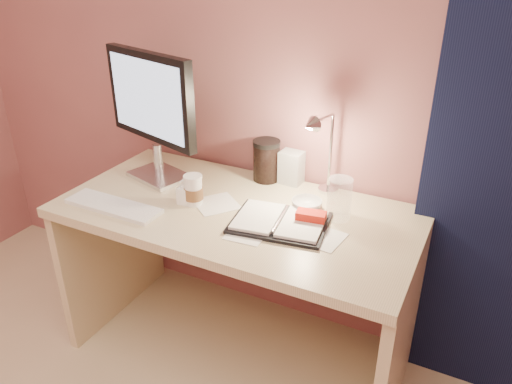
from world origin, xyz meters
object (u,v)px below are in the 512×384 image
at_px(keyboard, 113,206).
at_px(clear_cup, 339,199).
at_px(bowl, 307,205).
at_px(desk, 246,248).
at_px(dark_jar, 266,163).
at_px(product_box, 291,168).
at_px(lotion_bottle, 184,192).
at_px(monitor, 153,105).
at_px(desk_lamp, 330,149).
at_px(coffee_cup, 193,191).
at_px(planner, 283,221).

xyz_separation_m(keyboard, clear_cup, (0.81, 0.32, 0.07)).
distance_m(keyboard, bowl, 0.75).
relative_size(desk, bowl, 11.83).
distance_m(dark_jar, product_box, 0.11).
distance_m(lotion_bottle, dark_jar, 0.40).
distance_m(monitor, dark_jar, 0.53).
bearing_deg(desk_lamp, product_box, 171.96).
xyz_separation_m(clear_cup, dark_jar, (-0.39, 0.18, 0.00)).
bearing_deg(desk, dark_jar, 93.76).
height_order(bowl, dark_jar, dark_jar).
bearing_deg(bowl, monitor, -178.00).
height_order(keyboard, product_box, product_box).
distance_m(desk, keyboard, 0.57).
relative_size(monitor, keyboard, 1.36).
distance_m(coffee_cup, clear_cup, 0.57).
distance_m(dark_jar, desk_lamp, 0.34).
bearing_deg(desk, product_box, 68.33).
height_order(dark_jar, product_box, dark_jar).
bearing_deg(clear_cup, lotion_bottle, -164.44).
height_order(desk, lotion_bottle, lotion_bottle).
xyz_separation_m(coffee_cup, product_box, (0.27, 0.35, 0.01)).
xyz_separation_m(planner, clear_cup, (0.17, 0.14, 0.07)).
height_order(keyboard, dark_jar, dark_jar).
xyz_separation_m(monitor, keyboard, (0.01, -0.31, -0.32)).
bearing_deg(dark_jar, product_box, 9.78).
relative_size(desk, keyboard, 3.49).
bearing_deg(product_box, desk_lamp, -21.56).
height_order(dark_jar, desk_lamp, desk_lamp).
relative_size(keyboard, dark_jar, 2.49).
height_order(clear_cup, bowl, clear_cup).
distance_m(desk, desk_lamp, 0.55).
relative_size(lotion_bottle, product_box, 0.73).
relative_size(clear_cup, dark_jar, 1.00).
distance_m(keyboard, coffee_cup, 0.32).
height_order(desk, bowl, bowl).
xyz_separation_m(product_box, desk_lamp, (0.19, -0.09, 0.15)).
bearing_deg(desk_lamp, bowl, -98.45).
xyz_separation_m(monitor, coffee_cup, (0.27, -0.14, -0.27)).
bearing_deg(monitor, lotion_bottle, -16.41).
relative_size(coffee_cup, lotion_bottle, 1.18).
bearing_deg(planner, clear_cup, 31.49).
bearing_deg(keyboard, product_box, 45.37).
relative_size(desk, clear_cup, 8.73).
relative_size(bowl, dark_jar, 0.73).
distance_m(planner, product_box, 0.37).
bearing_deg(lotion_bottle, bowl, 21.29).
bearing_deg(bowl, desk_lamp, 64.94).
bearing_deg(monitor, desk, 13.18).
xyz_separation_m(lotion_bottle, product_box, (0.30, 0.36, 0.02)).
relative_size(planner, dark_jar, 2.36).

